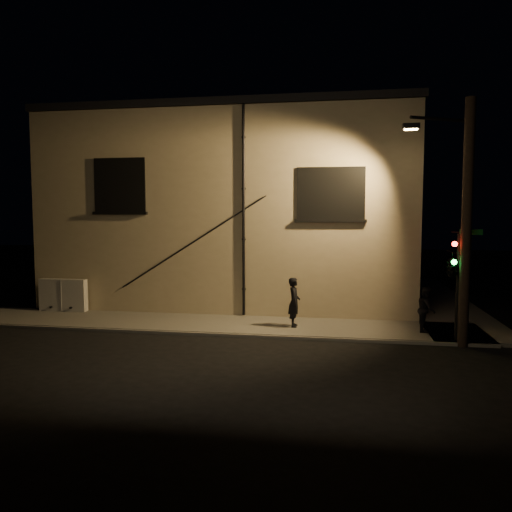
% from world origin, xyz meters
% --- Properties ---
extents(ground, '(90.00, 90.00, 0.00)m').
position_xyz_m(ground, '(0.00, 0.00, 0.00)').
color(ground, black).
extents(sidewalk, '(21.00, 16.00, 0.12)m').
position_xyz_m(sidewalk, '(1.22, 4.39, 0.06)').
color(sidewalk, '#58554F').
rests_on(sidewalk, ground).
extents(building, '(16.20, 12.23, 8.80)m').
position_xyz_m(building, '(-3.00, 8.99, 4.40)').
color(building, tan).
rests_on(building, ground).
extents(utility_cabinet, '(2.06, 0.35, 1.35)m').
position_xyz_m(utility_cabinet, '(-9.53, 2.70, 0.80)').
color(utility_cabinet, '#B4B1AB').
rests_on(utility_cabinet, sidewalk).
extents(pedestrian_a, '(0.49, 0.69, 1.79)m').
position_xyz_m(pedestrian_a, '(0.36, 1.35, 1.02)').
color(pedestrian_a, black).
rests_on(pedestrian_a, sidewalk).
extents(pedestrian_b, '(0.70, 0.84, 1.57)m').
position_xyz_m(pedestrian_b, '(4.96, 1.30, 0.91)').
color(pedestrian_b, black).
rests_on(pedestrian_b, sidewalk).
extents(traffic_signal, '(1.16, 2.09, 3.60)m').
position_xyz_m(traffic_signal, '(5.54, 0.19, 2.54)').
color(traffic_signal, black).
rests_on(traffic_signal, sidewalk).
extents(streetlamp_pole, '(2.06, 1.40, 7.77)m').
position_xyz_m(streetlamp_pole, '(5.78, -0.02, 4.08)').
color(streetlamp_pole, black).
rests_on(streetlamp_pole, ground).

